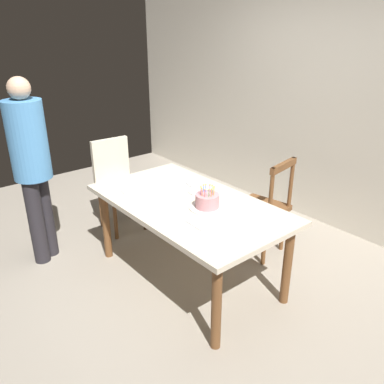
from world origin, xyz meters
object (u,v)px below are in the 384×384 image
(dining_table, at_px, (188,211))
(person_celebrant, at_px, (31,162))
(chair_spindle_back, at_px, (263,209))
(chair_upholstered, at_px, (117,180))
(birthday_cake, at_px, (207,202))
(plate_near_celebrant, at_px, (135,190))
(plate_far_side, at_px, (201,191))

(dining_table, bearing_deg, person_celebrant, -143.05)
(chair_spindle_back, height_order, chair_upholstered, same)
(birthday_cake, relative_size, chair_upholstered, 0.29)
(chair_upholstered, bearing_deg, chair_spindle_back, 29.28)
(birthday_cake, bearing_deg, plate_near_celebrant, -159.45)
(chair_spindle_back, bearing_deg, dining_table, -98.77)
(birthday_cake, distance_m, person_celebrant, 1.57)
(birthday_cake, xyz_separation_m, chair_upholstered, (-1.43, 0.00, -0.24))
(birthday_cake, bearing_deg, plate_far_side, 147.22)
(plate_near_celebrant, relative_size, chair_spindle_back, 0.23)
(birthday_cake, height_order, plate_near_celebrant, birthday_cake)
(birthday_cake, distance_m, plate_near_celebrant, 0.70)
(plate_far_side, height_order, person_celebrant, person_celebrant)
(plate_near_celebrant, distance_m, chair_upholstered, 0.83)
(plate_far_side, height_order, chair_upholstered, chair_upholstered)
(dining_table, bearing_deg, plate_near_celebrant, -155.47)
(dining_table, xyz_separation_m, chair_upholstered, (-1.23, 0.04, -0.11))
(birthday_cake, relative_size, chair_spindle_back, 0.29)
(dining_table, relative_size, birthday_cake, 6.04)
(person_celebrant, bearing_deg, birthday_cake, 33.71)
(chair_upholstered, distance_m, person_celebrant, 0.97)
(plate_near_celebrant, xyz_separation_m, chair_spindle_back, (0.59, 1.01, -0.27))
(plate_near_celebrant, height_order, person_celebrant, person_celebrant)
(chair_spindle_back, bearing_deg, plate_far_side, -109.54)
(chair_spindle_back, distance_m, person_celebrant, 2.10)
(dining_table, distance_m, chair_spindle_back, 0.83)
(birthday_cake, xyz_separation_m, chair_spindle_back, (-0.07, 0.76, -0.32))
(dining_table, relative_size, plate_far_side, 7.69)
(dining_table, relative_size, chair_spindle_back, 1.78)
(chair_spindle_back, xyz_separation_m, chair_upholstered, (-1.36, -0.76, 0.07))
(plate_near_celebrant, relative_size, plate_far_side, 1.00)
(plate_far_side, bearing_deg, dining_table, -68.27)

